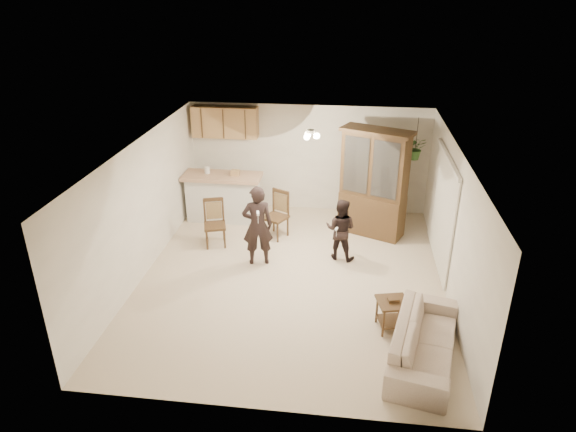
# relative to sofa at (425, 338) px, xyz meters

# --- Properties ---
(floor) EXTENTS (6.50, 6.50, 0.00)m
(floor) POSITION_rel_sofa_xyz_m (-2.16, 1.98, -0.37)
(floor) COLOR tan
(floor) RESTS_ON ground
(ceiling) EXTENTS (5.50, 6.50, 0.02)m
(ceiling) POSITION_rel_sofa_xyz_m (-2.16, 1.98, 2.13)
(ceiling) COLOR silver
(ceiling) RESTS_ON wall_back
(wall_back) EXTENTS (5.50, 0.02, 2.50)m
(wall_back) POSITION_rel_sofa_xyz_m (-2.16, 5.23, 0.88)
(wall_back) COLOR silver
(wall_back) RESTS_ON ground
(wall_front) EXTENTS (5.50, 0.02, 2.50)m
(wall_front) POSITION_rel_sofa_xyz_m (-2.16, -1.27, 0.88)
(wall_front) COLOR silver
(wall_front) RESTS_ON ground
(wall_left) EXTENTS (0.02, 6.50, 2.50)m
(wall_left) POSITION_rel_sofa_xyz_m (-4.91, 1.98, 0.88)
(wall_left) COLOR silver
(wall_left) RESTS_ON ground
(wall_right) EXTENTS (0.02, 6.50, 2.50)m
(wall_right) POSITION_rel_sofa_xyz_m (0.59, 1.98, 0.88)
(wall_right) COLOR silver
(wall_right) RESTS_ON ground
(breakfast_bar) EXTENTS (1.60, 0.55, 1.00)m
(breakfast_bar) POSITION_rel_sofa_xyz_m (-4.01, 4.33, 0.13)
(breakfast_bar) COLOR silver
(breakfast_bar) RESTS_ON floor
(bar_top) EXTENTS (1.75, 0.70, 0.08)m
(bar_top) POSITION_rel_sofa_xyz_m (-4.01, 4.33, 0.68)
(bar_top) COLOR tan
(bar_top) RESTS_ON breakfast_bar
(upper_cabinets) EXTENTS (1.50, 0.34, 0.70)m
(upper_cabinets) POSITION_rel_sofa_xyz_m (-4.06, 5.05, 1.73)
(upper_cabinets) COLOR #986642
(upper_cabinets) RESTS_ON wall_back
(vertical_blinds) EXTENTS (0.06, 2.30, 2.10)m
(vertical_blinds) POSITION_rel_sofa_xyz_m (0.55, 2.88, 0.73)
(vertical_blinds) COLOR beige
(vertical_blinds) RESTS_ON wall_right
(ceiling_fixture) EXTENTS (0.36, 0.36, 0.20)m
(ceiling_fixture) POSITION_rel_sofa_xyz_m (-1.96, 3.18, 2.03)
(ceiling_fixture) COLOR #FFF0BF
(ceiling_fixture) RESTS_ON ceiling
(hanging_plant) EXTENTS (0.43, 0.37, 0.48)m
(hanging_plant) POSITION_rel_sofa_xyz_m (0.14, 4.38, 1.48)
(hanging_plant) COLOR #295622
(hanging_plant) RESTS_ON ceiling
(plant_cord) EXTENTS (0.01, 0.01, 0.65)m
(plant_cord) POSITION_rel_sofa_xyz_m (0.14, 4.38, 1.81)
(plant_cord) COLOR black
(plant_cord) RESTS_ON ceiling
(sofa) EXTENTS (1.12, 1.99, 0.73)m
(sofa) POSITION_rel_sofa_xyz_m (0.00, 0.00, 0.00)
(sofa) COLOR beige
(sofa) RESTS_ON floor
(adult) EXTENTS (0.74, 0.57, 1.80)m
(adult) POSITION_rel_sofa_xyz_m (-2.87, 2.46, 0.53)
(adult) COLOR black
(adult) RESTS_ON floor
(child) EXTENTS (0.76, 0.66, 1.35)m
(child) POSITION_rel_sofa_xyz_m (-1.31, 2.85, 0.31)
(child) COLOR black
(child) RESTS_ON floor
(china_hutch) EXTENTS (1.57, 1.11, 2.31)m
(china_hutch) POSITION_rel_sofa_xyz_m (-0.68, 4.05, 0.77)
(china_hutch) COLOR #342112
(china_hutch) RESTS_ON floor
(side_table) EXTENTS (0.56, 0.56, 0.57)m
(side_table) POSITION_rel_sofa_xyz_m (-0.42, 0.65, -0.10)
(side_table) COLOR #342112
(side_table) RESTS_ON floor
(chair_bar) EXTENTS (0.54, 0.54, 0.98)m
(chair_bar) POSITION_rel_sofa_xyz_m (-3.89, 3.07, -0.09)
(chair_bar) COLOR #342112
(chair_bar) RESTS_ON floor
(chair_hutch_left) EXTENTS (0.61, 0.61, 1.02)m
(chair_hutch_left) POSITION_rel_sofa_xyz_m (-2.70, 3.60, -0.08)
(chair_hutch_left) COLOR #342112
(chair_hutch_left) RESTS_ON floor
(chair_hutch_right) EXTENTS (0.54, 0.54, 1.14)m
(chair_hutch_right) POSITION_rel_sofa_xyz_m (-0.40, 4.24, -0.04)
(chair_hutch_right) COLOR #342112
(chair_hutch_right) RESTS_ON floor
(controller_adult) EXTENTS (0.07, 0.14, 0.04)m
(controller_adult) POSITION_rel_sofa_xyz_m (-2.79, 2.09, 0.86)
(controller_adult) COLOR white
(controller_adult) RESTS_ON adult
(controller_child) EXTENTS (0.06, 0.11, 0.03)m
(controller_child) POSITION_rel_sofa_xyz_m (-1.38, 2.57, 0.40)
(controller_child) COLOR white
(controller_child) RESTS_ON child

